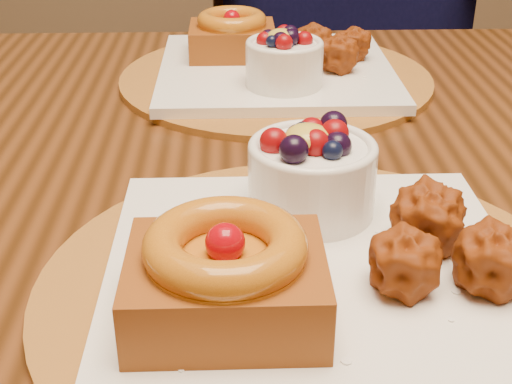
% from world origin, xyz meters
% --- Properties ---
extents(dining_table, '(1.60, 0.90, 0.76)m').
position_xyz_m(dining_table, '(-0.10, 0.10, 0.68)').
color(dining_table, '#341B09').
rests_on(dining_table, ground).
extents(place_setting_near, '(0.38, 0.38, 0.09)m').
position_xyz_m(place_setting_near, '(-0.10, -0.12, 0.78)').
color(place_setting_near, brown).
rests_on(place_setting_near, dining_table).
extents(place_setting_far, '(0.38, 0.38, 0.08)m').
position_xyz_m(place_setting_far, '(-0.10, 0.31, 0.78)').
color(place_setting_far, brown).
rests_on(place_setting_far, dining_table).
extents(chair_far, '(0.47, 0.47, 0.87)m').
position_xyz_m(chair_far, '(0.03, 0.89, 0.48)').
color(chair_far, black).
rests_on(chair_far, ground).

